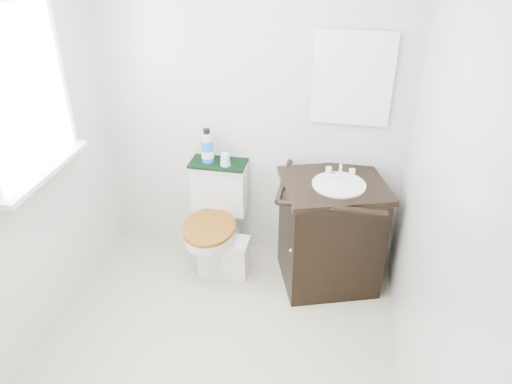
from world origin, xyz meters
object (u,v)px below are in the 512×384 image
(trash_bin, at_px, (234,257))
(mouthwash_bottle, at_px, (207,147))
(vanity, at_px, (330,231))
(cup, at_px, (225,159))
(toilet, at_px, (216,223))

(trash_bin, relative_size, mouthwash_bottle, 1.24)
(trash_bin, height_order, mouthwash_bottle, mouthwash_bottle)
(mouthwash_bottle, bearing_deg, vanity, -11.42)
(vanity, relative_size, mouthwash_bottle, 3.61)
(mouthwash_bottle, height_order, cup, mouthwash_bottle)
(toilet, relative_size, cup, 8.35)
(toilet, relative_size, trash_bin, 2.47)
(trash_bin, height_order, cup, cup)
(vanity, bearing_deg, toilet, 175.63)
(toilet, distance_m, mouthwash_bottle, 0.59)
(mouthwash_bottle, bearing_deg, trash_bin, -48.53)
(vanity, distance_m, mouthwash_bottle, 1.07)
(toilet, distance_m, vanity, 0.86)
(trash_bin, xyz_separation_m, mouthwash_bottle, (-0.25, 0.28, 0.75))
(toilet, height_order, cup, cup)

